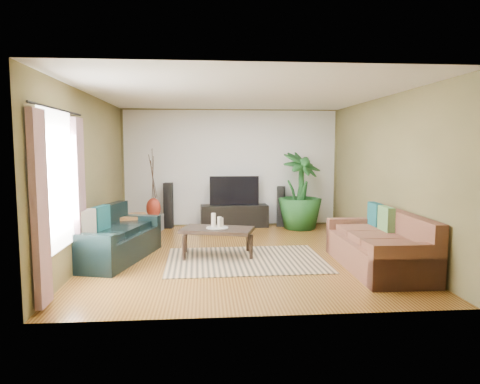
{
  "coord_description": "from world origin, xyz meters",
  "views": [
    {
      "loc": [
        -0.6,
        -7.19,
        1.83
      ],
      "look_at": [
        0.0,
        0.2,
        1.05
      ],
      "focal_mm": 32.0,
      "sensor_mm": 36.0,
      "label": 1
    }
  ],
  "objects": [
    {
      "name": "wall_front",
      "position": [
        0.0,
        -2.75,
        1.35
      ],
      "size": [
        5.0,
        0.0,
        5.0
      ],
      "primitive_type": "plane",
      "rotation": [
        -1.57,
        0.0,
        0.0
      ],
      "color": "brown",
      "rests_on": "ground"
    },
    {
      "name": "wall_back",
      "position": [
        0.0,
        2.75,
        1.35
      ],
      "size": [
        5.0,
        0.0,
        5.0
      ],
      "primitive_type": "plane",
      "rotation": [
        1.57,
        0.0,
        0.0
      ],
      "color": "brown",
      "rests_on": "ground"
    },
    {
      "name": "curtain_rod",
      "position": [
        -2.43,
        -1.6,
        2.3
      ],
      "size": [
        0.03,
        1.9,
        0.03
      ],
      "primitive_type": "cylinder",
      "rotation": [
        1.57,
        0.0,
        0.0
      ],
      "color": "black",
      "rests_on": "ground"
    },
    {
      "name": "backwall_panel",
      "position": [
        0.0,
        2.74,
        1.35
      ],
      "size": [
        4.9,
        0.0,
        4.9
      ],
      "primitive_type": "plane",
      "rotation": [
        1.57,
        0.0,
        0.0
      ],
      "color": "white",
      "rests_on": "ground"
    },
    {
      "name": "curtain_far",
      "position": [
        -2.43,
        -0.85,
        1.15
      ],
      "size": [
        0.08,
        0.35,
        2.2
      ],
      "primitive_type": "cube",
      "color": "gray",
      "rests_on": "ground"
    },
    {
      "name": "sofa_left",
      "position": [
        -2.06,
        -0.22,
        0.42
      ],
      "size": [
        1.29,
        2.05,
        0.85
      ],
      "primitive_type": "cube",
      "rotation": [
        0.0,
        0.0,
        1.3
      ],
      "color": "black",
      "rests_on": "floor"
    },
    {
      "name": "plant_pot",
      "position": [
        1.51,
        2.17,
        0.12
      ],
      "size": [
        0.32,
        0.32,
        0.25
      ],
      "primitive_type": "cylinder",
      "color": "black",
      "rests_on": "floor"
    },
    {
      "name": "side_table",
      "position": [
        -1.97,
        0.76,
        0.29
      ],
      "size": [
        0.67,
        0.67,
        0.58
      ],
      "primitive_type": "cube",
      "rotation": [
        0.0,
        0.0,
        0.26
      ],
      "color": "olive",
      "rests_on": "floor"
    },
    {
      "name": "window_pane",
      "position": [
        -2.48,
        -1.6,
        1.4
      ],
      "size": [
        0.0,
        1.8,
        1.8
      ],
      "primitive_type": "plane",
      "rotation": [
        1.57,
        0.0,
        1.57
      ],
      "color": "white",
      "rests_on": "ground"
    },
    {
      "name": "wall_right",
      "position": [
        2.5,
        0.0,
        1.35
      ],
      "size": [
        0.0,
        5.5,
        5.5
      ],
      "primitive_type": "plane",
      "rotation": [
        1.57,
        0.0,
        -1.57
      ],
      "color": "brown",
      "rests_on": "ground"
    },
    {
      "name": "speaker_left",
      "position": [
        -1.44,
        2.5,
        0.51
      ],
      "size": [
        0.22,
        0.23,
        1.03
      ],
      "primitive_type": "cube",
      "rotation": [
        0.0,
        0.0,
        -0.16
      ],
      "color": "black",
      "rests_on": "floor"
    },
    {
      "name": "sofa_right",
      "position": [
        1.99,
        -1.04,
        0.42
      ],
      "size": [
        0.99,
        2.16,
        0.85
      ],
      "primitive_type": "cube",
      "rotation": [
        0.0,
        0.0,
        -1.58
      ],
      "color": "brown",
      "rests_on": "floor"
    },
    {
      "name": "tv_stand",
      "position": [
        0.05,
        2.5,
        0.25
      ],
      "size": [
        1.55,
        0.54,
        0.51
      ],
      "primitive_type": "cube",
      "rotation": [
        0.0,
        0.0,
        0.06
      ],
      "color": "black",
      "rests_on": "floor"
    },
    {
      "name": "coffee_table",
      "position": [
        -0.41,
        -0.13,
        0.24
      ],
      "size": [
        1.3,
        0.94,
        0.48
      ],
      "primitive_type": "cube",
      "rotation": [
        0.0,
        0.0,
        -0.28
      ],
      "color": "black",
      "rests_on": "floor"
    },
    {
      "name": "vase",
      "position": [
        -1.74,
        2.21,
        0.5
      ],
      "size": [
        0.32,
        0.32,
        0.44
      ],
      "primitive_type": "ellipsoid",
      "color": "maroon",
      "rests_on": "pedestal"
    },
    {
      "name": "candle_tray",
      "position": [
        -0.41,
        -0.13,
        0.49
      ],
      "size": [
        0.36,
        0.36,
        0.02
      ],
      "primitive_type": "cylinder",
      "color": "#979791",
      "rests_on": "coffee_table"
    },
    {
      "name": "candle_tall",
      "position": [
        -0.47,
        -0.1,
        0.61
      ],
      "size": [
        0.07,
        0.07,
        0.23
      ],
      "primitive_type": "cylinder",
      "color": "white",
      "rests_on": "candle_tray"
    },
    {
      "name": "area_rug",
      "position": [
        0.04,
        -0.44,
        0.01
      ],
      "size": [
        2.57,
        1.84,
        0.01
      ],
      "primitive_type": "cube",
      "rotation": [
        0.0,
        0.0,
        0.02
      ],
      "color": "tan",
      "rests_on": "floor"
    },
    {
      "name": "speaker_right",
      "position": [
        1.14,
        2.5,
        0.47
      ],
      "size": [
        0.22,
        0.23,
        0.93
      ],
      "primitive_type": "cube",
      "rotation": [
        0.0,
        0.0,
        -0.34
      ],
      "color": "black",
      "rests_on": "floor"
    },
    {
      "name": "curtain_near",
      "position": [
        -2.43,
        -2.35,
        1.15
      ],
      "size": [
        0.08,
        0.35,
        2.2
      ],
      "primitive_type": "cube",
      "color": "gray",
      "rests_on": "ground"
    },
    {
      "name": "floor",
      "position": [
        0.0,
        0.0,
        0.0
      ],
      "size": [
        5.5,
        5.5,
        0.0
      ],
      "primitive_type": "plane",
      "color": "#9A6627",
      "rests_on": "ground"
    },
    {
      "name": "ceiling",
      "position": [
        0.0,
        0.0,
        2.7
      ],
      "size": [
        5.5,
        5.5,
        0.0
      ],
      "primitive_type": "plane",
      "rotation": [
        3.14,
        0.0,
        0.0
      ],
      "color": "white",
      "rests_on": "ground"
    },
    {
      "name": "potted_plant",
      "position": [
        1.51,
        2.17,
        0.86
      ],
      "size": [
        1.35,
        1.35,
        1.72
      ],
      "primitive_type": "imported",
      "rotation": [
        0.0,
        0.0,
        0.67
      ],
      "color": "#17471A",
      "rests_on": "floor"
    },
    {
      "name": "wall_left",
      "position": [
        -2.5,
        0.0,
        1.35
      ],
      "size": [
        0.0,
        5.5,
        5.5
      ],
      "primitive_type": "plane",
      "rotation": [
        1.57,
        0.0,
        1.57
      ],
      "color": "brown",
      "rests_on": "ground"
    },
    {
      "name": "pedestal",
      "position": [
        -1.74,
        2.21,
        0.17
      ],
      "size": [
        0.42,
        0.42,
        0.34
      ],
      "primitive_type": "cube",
      "rotation": [
        0.0,
        0.0,
        -0.25
      ],
      "color": "gray",
      "rests_on": "floor"
    },
    {
      "name": "television",
      "position": [
        0.05,
        2.5,
        0.84
      ],
      "size": [
        1.12,
        0.06,
        0.66
      ],
      "primitive_type": "cube",
      "color": "black",
      "rests_on": "tv_stand"
    },
    {
      "name": "candle_mid",
      "position": [
        -0.37,
        -0.17,
        0.58
      ],
      "size": [
        0.07,
        0.07,
        0.18
      ],
      "primitive_type": "cylinder",
      "color": "beige",
      "rests_on": "candle_tray"
    },
    {
      "name": "candle_short",
      "position": [
        -0.34,
        -0.07,
        0.57
      ],
      "size": [
        0.07,
        0.07,
        0.15
      ],
      "primitive_type": "cylinder",
      "color": "beige",
      "rests_on": "candle_tray"
    }
  ]
}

